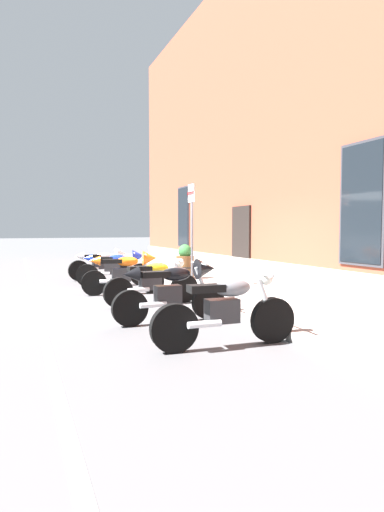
# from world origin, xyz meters

# --- Properties ---
(ground_plane) EXTENTS (140.00, 140.00, 0.00)m
(ground_plane) POSITION_xyz_m (0.00, 0.00, 0.00)
(ground_plane) COLOR #4C4C4F
(sidewalk) EXTENTS (31.05, 2.97, 0.14)m
(sidewalk) POSITION_xyz_m (0.00, 1.48, 0.07)
(sidewalk) COLOR gray
(sidewalk) RESTS_ON ground_plane
(lane_stripe) EXTENTS (31.05, 0.12, 0.01)m
(lane_stripe) POSITION_xyz_m (0.00, -3.20, 0.00)
(lane_stripe) COLOR silver
(lane_stripe) RESTS_ON ground_plane
(motorcycle_white_sport) EXTENTS (0.62, 2.04, 0.98)m
(motorcycle_white_sport) POSITION_xyz_m (-4.20, -1.03, 0.54)
(motorcycle_white_sport) COLOR black
(motorcycle_white_sport) RESTS_ON ground_plane
(motorcycle_blue_sport) EXTENTS (0.69, 2.07, 1.01)m
(motorcycle_blue_sport) POSITION_xyz_m (-2.57, -0.96, 0.55)
(motorcycle_blue_sport) COLOR black
(motorcycle_blue_sport) RESTS_ON ground_plane
(motorcycle_orange_sport) EXTENTS (0.62, 1.99, 1.06)m
(motorcycle_orange_sport) POSITION_xyz_m (-0.89, -1.09, 0.58)
(motorcycle_orange_sport) COLOR black
(motorcycle_orange_sport) RESTS_ON ground_plane
(motorcycle_yellow_naked) EXTENTS (0.62, 2.09, 0.96)m
(motorcycle_yellow_naked) POSITION_xyz_m (0.73, -0.92, 0.48)
(motorcycle_yellow_naked) COLOR black
(motorcycle_yellow_naked) RESTS_ON ground_plane
(motorcycle_black_sport) EXTENTS (0.62, 2.02, 1.08)m
(motorcycle_black_sport) POSITION_xyz_m (2.46, -1.06, 0.58)
(motorcycle_black_sport) COLOR black
(motorcycle_black_sport) RESTS_ON ground_plane
(motorcycle_grey_naked) EXTENTS (0.62, 2.08, 0.99)m
(motorcycle_grey_naked) POSITION_xyz_m (4.18, -0.95, 0.49)
(motorcycle_grey_naked) COLOR black
(motorcycle_grey_naked) RESTS_ON ground_plane
(parking_sign) EXTENTS (0.36, 0.07, 2.59)m
(parking_sign) POSITION_xyz_m (-0.65, 0.51, 1.80)
(parking_sign) COLOR #4C4C51
(parking_sign) RESTS_ON sidewalk
(barrel_planter) EXTENTS (0.55, 0.55, 1.00)m
(barrel_planter) POSITION_xyz_m (-2.38, 1.01, 0.59)
(barrel_planter) COLOR brown
(barrel_planter) RESTS_ON sidewalk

